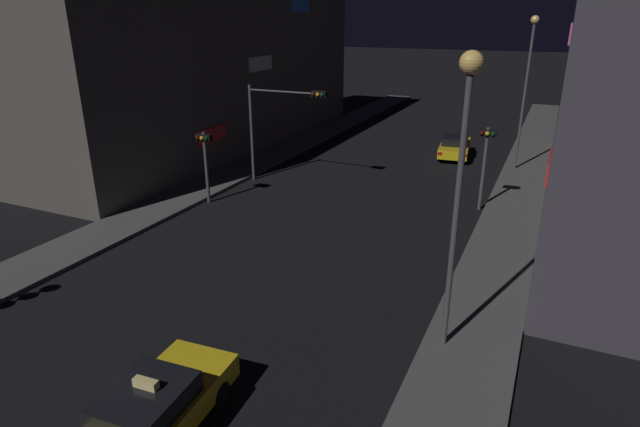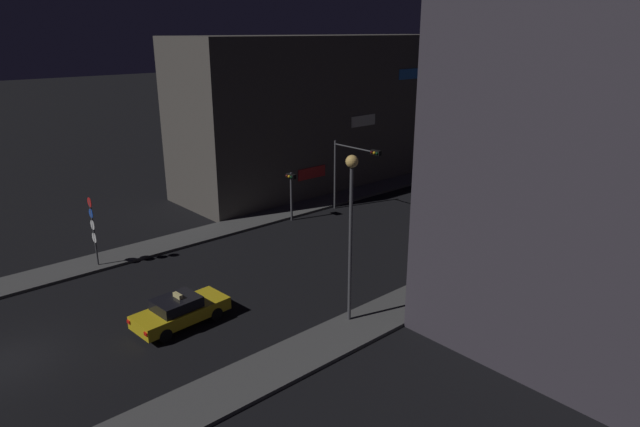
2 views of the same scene
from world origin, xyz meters
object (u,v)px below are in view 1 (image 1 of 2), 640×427
(taxi, at_px, (152,412))
(traffic_light_right_kerb, at_px, (485,152))
(traffic_light_left_kerb, at_px, (205,153))
(far_car, at_px, (455,146))
(street_lamp_far_block, at_px, (527,75))
(street_lamp_near_block, at_px, (463,150))
(traffic_light_overhead, at_px, (279,114))

(taxi, bearing_deg, traffic_light_right_kerb, 76.59)
(taxi, distance_m, traffic_light_left_kerb, 15.73)
(far_car, relative_size, street_lamp_far_block, 0.54)
(taxi, distance_m, street_lamp_far_block, 26.57)
(far_car, xyz_separation_m, street_lamp_near_block, (3.87, -21.37, 4.98))
(traffic_light_left_kerb, bearing_deg, traffic_light_overhead, 67.73)
(taxi, relative_size, traffic_light_right_kerb, 1.14)
(traffic_light_right_kerb, xyz_separation_m, street_lamp_far_block, (0.89, 7.74, 2.77))
(taxi, xyz_separation_m, traffic_light_right_kerb, (4.26, 17.87, 2.10))
(street_lamp_near_block, relative_size, street_lamp_far_block, 0.91)
(traffic_light_right_kerb, bearing_deg, traffic_light_overhead, -178.45)
(traffic_light_overhead, xyz_separation_m, traffic_light_right_kerb, (10.72, 0.29, -1.01))
(street_lamp_near_block, bearing_deg, traffic_light_right_kerb, 93.92)
(traffic_light_overhead, bearing_deg, traffic_light_left_kerb, -112.27)
(traffic_light_left_kerb, relative_size, traffic_light_right_kerb, 0.89)
(traffic_light_left_kerb, bearing_deg, taxi, -58.29)
(traffic_light_right_kerb, bearing_deg, taxi, -103.41)
(traffic_light_overhead, distance_m, traffic_light_left_kerb, 4.81)
(traffic_light_left_kerb, xyz_separation_m, street_lamp_far_block, (13.37, 12.31, 3.05))
(street_lamp_near_block, bearing_deg, street_lamp_far_block, 89.77)
(far_car, bearing_deg, traffic_light_left_kerb, -123.76)
(traffic_light_overhead, relative_size, traffic_light_right_kerb, 1.32)
(traffic_light_overhead, height_order, traffic_light_left_kerb, traffic_light_overhead)
(traffic_light_right_kerb, xyz_separation_m, street_lamp_near_block, (0.81, -11.86, 2.88))
(traffic_light_left_kerb, bearing_deg, street_lamp_far_block, 42.66)
(far_car, xyz_separation_m, street_lamp_far_block, (3.95, -1.77, 4.87))
(taxi, relative_size, far_car, 0.99)
(street_lamp_far_block, bearing_deg, street_lamp_near_block, -90.23)
(traffic_light_left_kerb, xyz_separation_m, street_lamp_near_block, (13.29, -7.28, 3.16))
(far_car, distance_m, traffic_light_left_kerb, 17.04)
(taxi, bearing_deg, traffic_light_left_kerb, 121.71)
(traffic_light_left_kerb, distance_m, street_lamp_near_block, 15.48)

